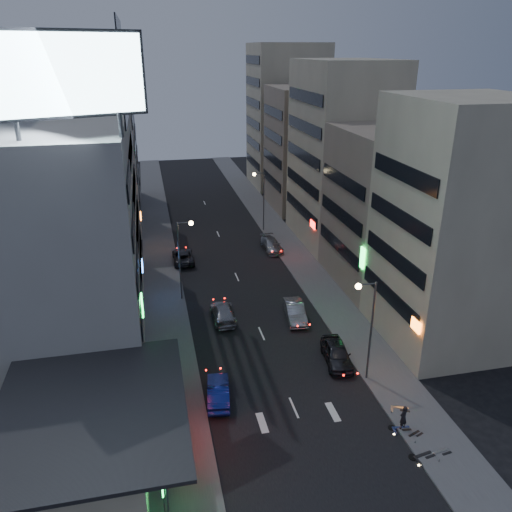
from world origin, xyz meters
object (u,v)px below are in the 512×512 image
object	(u,v)px
scooter_silver_b	(410,401)
road_car_silver	(223,313)
scooter_silver_a	(448,441)
parked_car_right_far	(271,245)
person	(403,417)
scooter_black_b	(419,423)
scooter_blue	(410,419)
parked_car_right_mid	(295,311)
scooter_black_a	(431,443)
road_car_blue	(218,391)
parked_car_right_near	(337,353)
parked_car_left	(183,256)

from	to	relation	value
scooter_silver_b	road_car_silver	bearing A→B (deg)	58.93
scooter_silver_a	parked_car_right_far	bearing A→B (deg)	-3.98
person	scooter_black_b	xyz separation A→B (m)	(0.95, -0.38, -0.36)
scooter_silver_a	scooter_blue	xyz separation A→B (m)	(-1.33, 2.32, -0.03)
parked_car_right_far	scooter_black_b	bearing A→B (deg)	-89.28
parked_car_right_mid	scooter_black_a	size ratio (longest dim) A/B	2.46
road_car_blue	scooter_blue	size ratio (longest dim) A/B	2.54
person	scooter_silver_b	world-z (taller)	person
scooter_black_b	parked_car_right_mid	bearing A→B (deg)	-7.68
road_car_blue	parked_car_right_far	bearing A→B (deg)	-104.36
scooter_black_a	scooter_silver_b	world-z (taller)	scooter_black_a
person	scooter_silver_a	xyz separation A→B (m)	(1.88, -2.22, -0.31)
road_car_silver	scooter_silver_a	world-z (taller)	road_car_silver
person	scooter_black_b	bearing A→B (deg)	134.39
parked_car_right_near	scooter_black_a	distance (m)	10.54
parked_car_left	scooter_silver_a	size ratio (longest dim) A/B	2.76
scooter_silver_a	scooter_silver_b	distance (m)	3.95
scooter_blue	scooter_silver_a	bearing A→B (deg)	-144.00
parked_car_right_near	parked_car_right_far	distance (m)	24.27
road_car_blue	scooter_silver_b	size ratio (longest dim) A/B	2.37
scooter_silver_b	person	bearing A→B (deg)	163.58
parked_car_right_mid	parked_car_right_far	xyz separation A→B (m)	(2.02, 16.91, -0.05)
scooter_black_a	scooter_black_b	distance (m)	1.83
parked_car_right_near	person	world-z (taller)	person
scooter_silver_a	scooter_blue	bearing A→B (deg)	21.59
road_car_blue	road_car_silver	xyz separation A→B (m)	(2.11, 11.21, -0.00)
person	scooter_blue	world-z (taller)	person
scooter_silver_b	scooter_black_a	bearing A→B (deg)	-166.53
parked_car_right_near	road_car_silver	distance (m)	11.61
road_car_blue	scooter_black_a	bearing A→B (deg)	154.49
scooter_blue	scooter_silver_b	world-z (taller)	scooter_silver_b
scooter_silver_b	parked_car_right_mid	bearing A→B (deg)	40.54
scooter_blue	parked_car_right_mid	bearing A→B (deg)	18.22
parked_car_right_mid	scooter_blue	distance (m)	15.71
scooter_blue	road_car_blue	bearing A→B (deg)	71.50
road_car_silver	scooter_silver_a	bearing A→B (deg)	121.53
parked_car_left	scooter_black_b	size ratio (longest dim) A/B	3.03
road_car_blue	scooter_black_a	distance (m)	14.34
scooter_black_b	road_car_silver	bearing A→B (deg)	9.88
person	parked_car_left	bearing A→B (deg)	-93.03
road_car_blue	scooter_blue	world-z (taller)	road_car_blue
road_car_blue	person	size ratio (longest dim) A/B	2.53
scooter_black_b	scooter_silver_b	bearing A→B (deg)	-34.02
scooter_blue	scooter_black_b	distance (m)	0.63
road_car_silver	scooter_black_a	xyz separation A→B (m)	(9.96, -18.96, -0.01)
parked_car_right_mid	scooter_black_a	world-z (taller)	parked_car_right_mid
scooter_black_a	scooter_blue	distance (m)	2.32
road_car_blue	scooter_black_a	size ratio (longest dim) A/B	2.29
scooter_black_a	scooter_blue	bearing A→B (deg)	-5.28
parked_car_right_mid	scooter_silver_b	bearing A→B (deg)	-66.39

